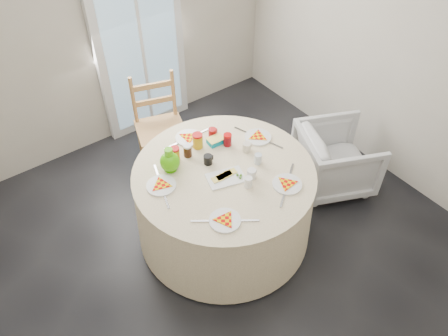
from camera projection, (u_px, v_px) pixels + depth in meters
floor at (221, 245)px, 3.92m from camera, size 4.00×4.00×0.00m
wall_back at (96, 27)px, 4.18m from camera, size 4.00×0.02×2.60m
wall_right at (401, 48)px, 3.88m from camera, size 0.02×4.00×2.60m
glass_door at (139, 41)px, 4.49m from camera, size 1.00×0.08×2.10m
table at (224, 203)px, 3.78m from camera, size 1.53×1.53×0.78m
wooden_chair at (161, 132)px, 4.33m from camera, size 0.58×0.56×1.04m
armchair at (337, 154)px, 4.22m from camera, size 0.87×0.89×0.71m
place_settings at (224, 171)px, 3.50m from camera, size 1.49×1.49×0.02m
jar_cluster at (201, 147)px, 3.63m from camera, size 0.58×0.41×0.15m
butter_tub at (216, 141)px, 3.75m from camera, size 0.15×0.11×0.06m
green_pitcher at (169, 159)px, 3.45m from camera, size 0.17×0.17×0.21m
cheese_platter at (226, 178)px, 3.44m from camera, size 0.34×0.26×0.04m
mugs_glasses at (234, 158)px, 3.55m from camera, size 0.59×0.59×0.10m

